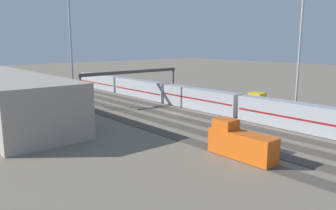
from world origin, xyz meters
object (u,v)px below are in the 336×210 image
object	(u,v)px
light_mast_0	(302,23)
light_mast_1	(70,36)
train_on_track_1	(199,99)
signal_gantry	(132,75)
maintenance_shed	(4,96)
train_on_track_0	(267,108)
train_on_track_5	(240,143)

from	to	relation	value
light_mast_0	light_mast_1	distance (m)	51.56
light_mast_0	train_on_track_1	bearing A→B (deg)	23.96
signal_gantry	train_on_track_1	bearing A→B (deg)	-156.92
maintenance_shed	signal_gantry	bearing A→B (deg)	-95.40
train_on_track_0	light_mast_1	distance (m)	48.30
train_on_track_0	signal_gantry	distance (m)	35.87
train_on_track_0	train_on_track_1	distance (m)	16.37
train_on_track_0	light_mast_1	world-z (taller)	light_mast_1
light_mast_0	maintenance_shed	distance (m)	63.85
train_on_track_5	light_mast_1	size ratio (longest dim) A/B	0.36
train_on_track_5	train_on_track_1	distance (m)	33.96
signal_gantry	light_mast_1	bearing A→B (deg)	76.75
maintenance_shed	train_on_track_5	bearing A→B (deg)	-159.15
train_on_track_0	train_on_track_5	bearing A→B (deg)	115.39
train_on_track_5	signal_gantry	bearing A→B (deg)	-15.51
light_mast_0	light_mast_1	bearing A→B (deg)	37.29
signal_gantry	maintenance_shed	size ratio (longest dim) A/B	0.56
train_on_track_5	signal_gantry	distance (m)	47.06
train_on_track_0	train_on_track_5	world-z (taller)	same
train_on_track_0	light_mast_0	world-z (taller)	light_mast_0
train_on_track_5	light_mast_0	bearing A→B (deg)	-75.30
train_on_track_1	train_on_track_5	bearing A→B (deg)	143.91
train_on_track_5	light_mast_1	world-z (taller)	light_mast_1
train_on_track_0	maintenance_shed	xyz separation A→B (m)	(36.09, 43.27, 2.60)
train_on_track_0	maintenance_shed	distance (m)	56.40
train_on_track_5	maintenance_shed	world-z (taller)	maintenance_shed
signal_gantry	maintenance_shed	distance (m)	31.03
maintenance_shed	train_on_track_1	bearing A→B (deg)	-118.19
train_on_track_1	signal_gantry	xyz separation A→B (m)	(17.60, 7.50, 4.95)
train_on_track_1	maintenance_shed	world-z (taller)	maintenance_shed
train_on_track_1	signal_gantry	bearing A→B (deg)	23.08
train_on_track_0	light_mast_0	distance (m)	18.57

